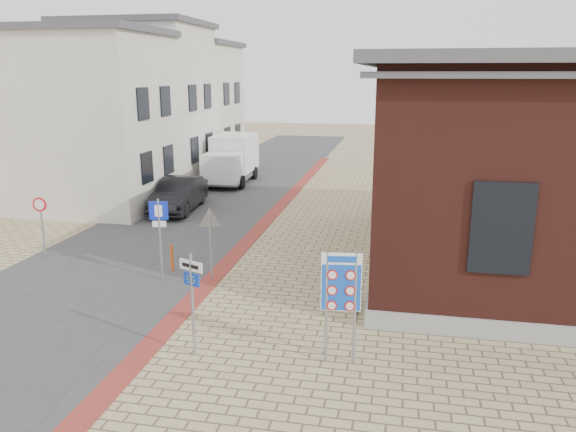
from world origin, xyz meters
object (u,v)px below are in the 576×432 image
Objects in this scene: border_sign at (341,285)px; sedan at (179,194)px; essen_sign at (192,289)px; bollard at (172,258)px; parking_sign at (159,225)px; box_truck at (232,159)px.

sedan is at bearing 117.80° from border_sign.
border_sign is at bearing -59.66° from sedan.
bollard is (-2.70, 5.16, -1.15)m from essen_sign.
essen_sign is 5.12m from parking_sign.
box_truck is 21.64m from border_sign.
border_sign is (9.00, -12.79, 1.07)m from sedan.
box_truck reaches higher than essen_sign.
box_truck is at bearing 86.44° from parking_sign.
parking_sign is (2.55, -15.84, 0.36)m from box_truck.
essen_sign reaches higher than sedan.
box_truck is (0.45, 7.08, 0.65)m from sedan.
parking_sign is (-2.70, 4.35, 0.18)m from essen_sign.
border_sign is 0.99× the size of parking_sign.
border_sign is at bearing -38.90° from bollard.
border_sign is 3.32m from essen_sign.
essen_sign is at bearing -71.29° from sedan.
sedan is at bearing 96.20° from parking_sign.
box_truck is at bearing 127.22° from essen_sign.
essen_sign is 2.66× the size of bollard.
box_truck is at bearing 105.94° from border_sign.
essen_sign is at bearing 178.12° from border_sign.
bollard is at bearing 77.30° from parking_sign.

